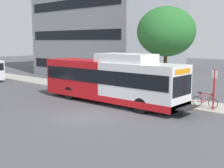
# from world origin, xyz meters

# --- Properties ---
(ground_plane) EXTENTS (120.00, 120.00, 0.00)m
(ground_plane) POSITION_xyz_m (0.00, 8.00, 0.00)
(ground_plane) COLOR #4C4C51
(sidewalk_curb) EXTENTS (3.00, 56.00, 0.14)m
(sidewalk_curb) POSITION_xyz_m (7.00, 6.00, 0.07)
(sidewalk_curb) COLOR #A8A399
(sidewalk_curb) RESTS_ON ground
(transit_bus) EXTENTS (2.58, 12.25, 3.65)m
(transit_bus) POSITION_xyz_m (3.83, 1.48, 1.70)
(transit_bus) COLOR white
(transit_bus) RESTS_ON ground
(bus_stop_sign_pole) EXTENTS (0.10, 0.36, 2.60)m
(bus_stop_sign_pole) POSITION_xyz_m (6.07, -5.28, 1.65)
(bus_stop_sign_pole) COLOR red
(bus_stop_sign_pole) RESTS_ON sidewalk_curb
(bicycle_parked) EXTENTS (0.52, 1.76, 1.02)m
(bicycle_parked) POSITION_xyz_m (6.49, -4.55, 0.56)
(bicycle_parked) COLOR black
(bicycle_parked) RESTS_ON sidewalk_curb
(street_tree_near_stop) EXTENTS (4.54, 4.54, 7.03)m
(street_tree_near_stop) POSITION_xyz_m (8.17, -0.44, 5.23)
(street_tree_near_stop) COLOR #4C3823
(street_tree_near_stop) RESTS_ON sidewalk_curb
(lattice_comm_tower) EXTENTS (1.10, 1.10, 22.82)m
(lattice_comm_tower) POSITION_xyz_m (22.28, 29.52, 7.42)
(lattice_comm_tower) COLOR #B7B7BC
(lattice_comm_tower) RESTS_ON ground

